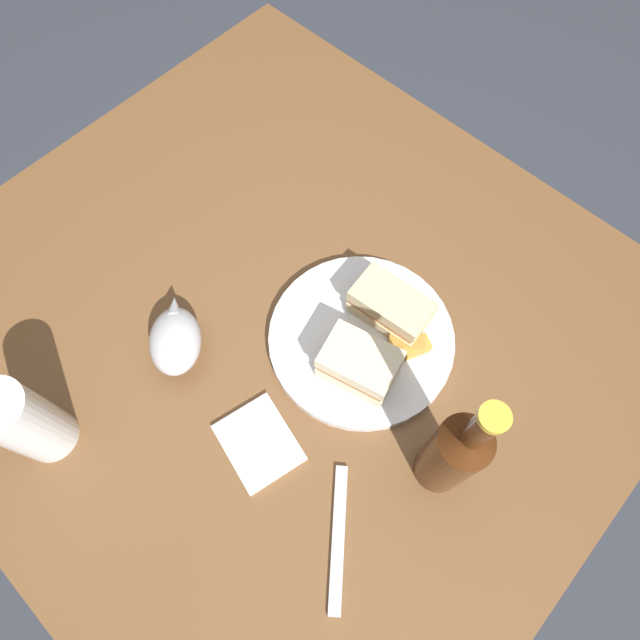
{
  "coord_description": "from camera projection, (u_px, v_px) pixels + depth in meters",
  "views": [
    {
      "loc": [
        -0.29,
        0.22,
        1.54
      ],
      "look_at": [
        -0.06,
        -0.03,
        0.81
      ],
      "focal_mm": 30.74,
      "sensor_mm": 36.0,
      "label": 1
    }
  ],
  "objects": [
    {
      "name": "ground_plane",
      "position": [
        298.0,
        433.0,
        1.54
      ],
      "size": [
        6.0,
        6.0,
        0.0
      ],
      "primitive_type": "plane",
      "color": "#333842"
    },
    {
      "name": "dining_table",
      "position": [
        292.0,
        391.0,
        1.19
      ],
      "size": [
        1.05,
        0.98,
        0.78
      ],
      "primitive_type": "cube",
      "color": "brown",
      "rests_on": "ground"
    },
    {
      "name": "plate",
      "position": [
        361.0,
        339.0,
        0.81
      ],
      "size": [
        0.27,
        0.27,
        0.02
      ],
      "primitive_type": "cylinder",
      "color": "white",
      "rests_on": "dining_table"
    },
    {
      "name": "sandwich_half_left",
      "position": [
        359.0,
        364.0,
        0.75
      ],
      "size": [
        0.12,
        0.09,
        0.06
      ],
      "color": "beige",
      "rests_on": "plate"
    },
    {
      "name": "sandwich_half_right",
      "position": [
        391.0,
        307.0,
        0.79
      ],
      "size": [
        0.12,
        0.08,
        0.06
      ],
      "color": "beige",
      "rests_on": "plate"
    },
    {
      "name": "potato_wedge_front",
      "position": [
        397.0,
        320.0,
        0.8
      ],
      "size": [
        0.03,
        0.04,
        0.02
      ],
      "primitive_type": "cube",
      "rotation": [
        0.0,
        0.0,
        4.3
      ],
      "color": "gold",
      "rests_on": "plate"
    },
    {
      "name": "potato_wedge_middle",
      "position": [
        390.0,
        355.0,
        0.78
      ],
      "size": [
        0.03,
        0.06,
        0.02
      ],
      "primitive_type": "cube",
      "rotation": [
        0.0,
        0.0,
        4.51
      ],
      "color": "#AD702D",
      "rests_on": "plate"
    },
    {
      "name": "potato_wedge_back",
      "position": [
        415.0,
        347.0,
        0.79
      ],
      "size": [
        0.04,
        0.05,
        0.02
      ],
      "primitive_type": "cube",
      "rotation": [
        0.0,
        0.0,
        1.13
      ],
      "color": "gold",
      "rests_on": "plate"
    },
    {
      "name": "potato_wedge_left_edge",
      "position": [
        406.0,
        342.0,
        0.79
      ],
      "size": [
        0.06,
        0.05,
        0.02
      ],
      "primitive_type": "cube",
      "rotation": [
        0.0,
        0.0,
        0.59
      ],
      "color": "#B77F33",
      "rests_on": "plate"
    },
    {
      "name": "pint_glass",
      "position": [
        28.0,
        424.0,
        0.7
      ],
      "size": [
        0.07,
        0.07,
        0.15
      ],
      "color": "white",
      "rests_on": "dining_table"
    },
    {
      "name": "gravy_boat",
      "position": [
        175.0,
        340.0,
        0.78
      ],
      "size": [
        0.13,
        0.12,
        0.07
      ],
      "color": "#B7B7BC",
      "rests_on": "dining_table"
    },
    {
      "name": "cider_bottle",
      "position": [
        454.0,
        453.0,
        0.65
      ],
      "size": [
        0.06,
        0.06,
        0.27
      ],
      "color": "#47230F",
      "rests_on": "dining_table"
    },
    {
      "name": "napkin",
      "position": [
        259.0,
        443.0,
        0.75
      ],
      "size": [
        0.13,
        0.11,
        0.01
      ],
      "primitive_type": "cube",
      "rotation": [
        0.0,
        0.0,
        -0.25
      ],
      "color": "white",
      "rests_on": "dining_table"
    },
    {
      "name": "fork",
      "position": [
        338.0,
        538.0,
        0.7
      ],
      "size": [
        0.13,
        0.15,
        0.01
      ],
      "primitive_type": "cube",
      "rotation": [
        0.0,
        0.0,
        2.25
      ],
      "color": "silver",
      "rests_on": "dining_table"
    }
  ]
}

